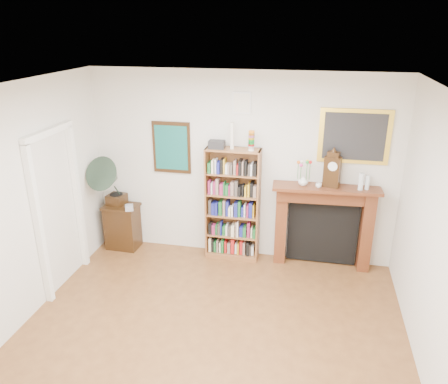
# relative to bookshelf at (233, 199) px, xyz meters

# --- Properties ---
(room) EXTENTS (4.51, 5.01, 2.81)m
(room) POSITION_rel_bookshelf_xyz_m (0.09, -2.34, 0.44)
(room) COLOR brown
(room) RESTS_ON ground
(door_casing) EXTENTS (0.08, 1.02, 2.17)m
(door_casing) POSITION_rel_bookshelf_xyz_m (-2.12, -1.14, 0.30)
(door_casing) COLOR white
(door_casing) RESTS_ON left_wall
(teal_poster) EXTENTS (0.58, 0.04, 0.78)m
(teal_poster) POSITION_rel_bookshelf_xyz_m (-0.96, 0.14, 0.69)
(teal_poster) COLOR black
(teal_poster) RESTS_ON back_wall
(small_picture) EXTENTS (0.26, 0.04, 0.30)m
(small_picture) POSITION_rel_bookshelf_xyz_m (0.09, 0.14, 1.39)
(small_picture) COLOR white
(small_picture) RESTS_ON back_wall
(gilt_painting) EXTENTS (0.95, 0.04, 0.75)m
(gilt_painting) POSITION_rel_bookshelf_xyz_m (1.64, 0.14, 0.99)
(gilt_painting) COLOR gold
(gilt_painting) RESTS_ON back_wall
(bookshelf) EXTENTS (0.80, 0.29, 1.98)m
(bookshelf) POSITION_rel_bookshelf_xyz_m (0.00, 0.00, 0.00)
(bookshelf) COLOR brown
(bookshelf) RESTS_ON floor
(side_cabinet) EXTENTS (0.54, 0.40, 0.72)m
(side_cabinet) POSITION_rel_bookshelf_xyz_m (-1.77, -0.05, -0.60)
(side_cabinet) COLOR black
(side_cabinet) RESTS_ON floor
(fireplace) EXTENTS (1.51, 0.43, 1.26)m
(fireplace) POSITION_rel_bookshelf_xyz_m (1.33, 0.05, -0.21)
(fireplace) COLOR #471D10
(fireplace) RESTS_ON floor
(gramophone) EXTENTS (0.60, 0.71, 0.85)m
(gramophone) POSITION_rel_bookshelf_xyz_m (-1.85, -0.15, 0.24)
(gramophone) COLOR black
(gramophone) RESTS_ON side_cabinet
(cd_stack) EXTENTS (0.16, 0.16, 0.08)m
(cd_stack) POSITION_rel_bookshelf_xyz_m (-1.57, -0.19, -0.20)
(cd_stack) COLOR #BABAC7
(cd_stack) RESTS_ON side_cabinet
(mantel_clock) EXTENTS (0.24, 0.17, 0.50)m
(mantel_clock) POSITION_rel_bookshelf_xyz_m (1.38, -0.00, 0.54)
(mantel_clock) COLOR black
(mantel_clock) RESTS_ON fireplace
(flower_vase) EXTENTS (0.17, 0.17, 0.14)m
(flower_vase) POSITION_rel_bookshelf_xyz_m (1.00, -0.02, 0.37)
(flower_vase) COLOR silver
(flower_vase) RESTS_ON fireplace
(teacup) EXTENTS (0.08, 0.08, 0.06)m
(teacup) POSITION_rel_bookshelf_xyz_m (1.22, -0.07, 0.33)
(teacup) COLOR silver
(teacup) RESTS_ON fireplace
(bottle_left) EXTENTS (0.07, 0.07, 0.24)m
(bottle_left) POSITION_rel_bookshelf_xyz_m (1.78, -0.04, 0.42)
(bottle_left) COLOR silver
(bottle_left) RESTS_ON fireplace
(bottle_right) EXTENTS (0.06, 0.06, 0.20)m
(bottle_right) POSITION_rel_bookshelf_xyz_m (1.86, -0.00, 0.40)
(bottle_right) COLOR silver
(bottle_right) RESTS_ON fireplace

